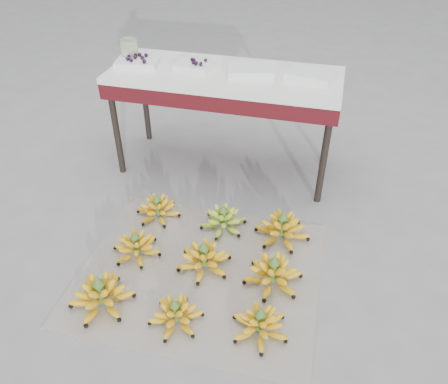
% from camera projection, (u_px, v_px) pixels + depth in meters
% --- Properties ---
extents(ground, '(60.00, 60.00, 0.00)m').
position_uv_depth(ground, '(205.00, 263.00, 2.38)').
color(ground, gray).
rests_on(ground, ground).
extents(newspaper_mat, '(1.26, 1.07, 0.01)m').
position_uv_depth(newspaper_mat, '(200.00, 271.00, 2.32)').
color(newspaper_mat, white).
rests_on(newspaper_mat, ground).
extents(bunch_front_left, '(0.34, 0.34, 0.19)m').
position_uv_depth(bunch_front_left, '(101.00, 295.00, 2.11)').
color(bunch_front_left, '#EAAD0D').
rests_on(bunch_front_left, newspaper_mat).
extents(bunch_front_center, '(0.31, 0.31, 0.16)m').
position_uv_depth(bunch_front_center, '(176.00, 314.00, 2.03)').
color(bunch_front_center, '#EAAD0D').
rests_on(bunch_front_center, newspaper_mat).
extents(bunch_front_right, '(0.34, 0.34, 0.16)m').
position_uv_depth(bunch_front_right, '(260.00, 324.00, 1.99)').
color(bunch_front_right, '#EAAD0D').
rests_on(bunch_front_right, newspaper_mat).
extents(bunch_mid_left, '(0.32, 0.32, 0.16)m').
position_uv_depth(bunch_mid_left, '(136.00, 247.00, 2.39)').
color(bunch_mid_left, '#EAAD0D').
rests_on(bunch_mid_left, newspaper_mat).
extents(bunch_mid_center, '(0.34, 0.34, 0.18)m').
position_uv_depth(bunch_mid_center, '(204.00, 258.00, 2.31)').
color(bunch_mid_center, '#EAAD0D').
rests_on(bunch_mid_center, newspaper_mat).
extents(bunch_mid_right, '(0.31, 0.31, 0.19)m').
position_uv_depth(bunch_mid_right, '(273.00, 274.00, 2.22)').
color(bunch_mid_right, '#EAAD0D').
rests_on(bunch_mid_right, newspaper_mat).
extents(bunch_back_left, '(0.31, 0.31, 0.16)m').
position_uv_depth(bunch_back_left, '(158.00, 209.00, 2.66)').
color(bunch_back_left, '#EAAD0D').
rests_on(bunch_back_left, newspaper_mat).
extents(bunch_back_center, '(0.35, 0.35, 0.16)m').
position_uv_depth(bunch_back_center, '(223.00, 220.00, 2.57)').
color(bunch_back_center, '#91BD35').
rests_on(bunch_back_center, newspaper_mat).
extents(bunch_back_right, '(0.36, 0.36, 0.19)m').
position_uv_depth(bunch_back_right, '(282.00, 229.00, 2.50)').
color(bunch_back_right, '#EAAD0D').
rests_on(bunch_back_right, newspaper_mat).
extents(vendor_table, '(1.46, 0.58, 0.70)m').
position_uv_depth(vendor_table, '(225.00, 84.00, 2.78)').
color(vendor_table, black).
rests_on(vendor_table, ground).
extents(tray_far_left, '(0.29, 0.23, 0.07)m').
position_uv_depth(tray_far_left, '(137.00, 62.00, 2.81)').
color(tray_far_left, silver).
rests_on(tray_far_left, vendor_table).
extents(tray_left, '(0.25, 0.20, 0.06)m').
position_uv_depth(tray_left, '(195.00, 66.00, 2.77)').
color(tray_left, silver).
rests_on(tray_left, vendor_table).
extents(tray_right, '(0.32, 0.26, 0.04)m').
position_uv_depth(tray_right, '(251.00, 70.00, 2.70)').
color(tray_right, silver).
rests_on(tray_right, vendor_table).
extents(tray_far_right, '(0.31, 0.25, 0.04)m').
position_uv_depth(tray_far_right, '(311.00, 75.00, 2.64)').
color(tray_far_right, silver).
rests_on(tray_far_right, vendor_table).
extents(glass_jar, '(0.15, 0.15, 0.14)m').
position_uv_depth(glass_jar, '(130.00, 50.00, 2.85)').
color(glass_jar, '#D4EEBD').
rests_on(glass_jar, vendor_table).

